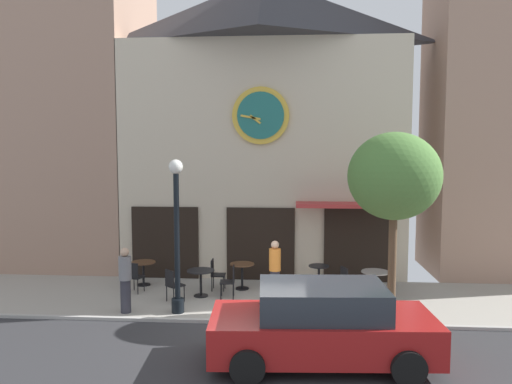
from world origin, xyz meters
TOP-DOWN VIEW (x-y plane):
  - ground_plane at (0.00, -1.33)m, footprint 24.10×10.76m
  - clock_building at (-0.08, 5.46)m, footprint 9.19×4.26m
  - neighbor_building_left at (-8.05, 6.52)m, footprint 6.79×4.99m
  - street_lamp at (-1.99, 0.70)m, footprint 0.36×0.36m
  - street_tree at (3.36, 0.76)m, footprint 2.25×2.02m
  - cafe_table_leftmost at (-3.60, 3.08)m, footprint 0.74×0.74m
  - cafe_table_center at (-1.65, 2.11)m, footprint 0.77×0.77m
  - cafe_table_rightmost at (-0.56, 2.90)m, footprint 0.72×0.72m
  - cafe_table_near_door at (1.70, 2.99)m, footprint 0.60×0.60m
  - cafe_table_center_left at (3.22, 2.35)m, footprint 0.77×0.77m
  - cafe_chair_facing_wall at (2.43, 2.17)m, footprint 0.52×0.52m
  - cafe_chair_curbside at (-1.34, 2.76)m, footprint 0.41×0.41m
  - cafe_chair_mid_row at (-3.63, 2.27)m, footprint 0.49×0.49m
  - cafe_chair_outer at (-2.31, 1.52)m, footprint 0.57×0.57m
  - cafe_chair_near_tree at (-0.81, 2.03)m, footprint 0.43×0.43m
  - pedestrian_orange at (0.44, 1.82)m, footprint 0.44×0.44m
  - pedestrian_grey at (-3.31, 0.60)m, footprint 0.44×0.44m
  - parked_car_red at (1.49, -2.01)m, footprint 4.40×2.22m

SIDE VIEW (x-z plane):
  - ground_plane at x=0.00m, z-range -0.09..0.04m
  - cafe_table_near_door at x=1.70m, z-range 0.11..0.84m
  - cafe_table_leftmost at x=-3.60m, z-range 0.16..0.89m
  - cafe_chair_facing_wall at x=2.43m, z-range 0.08..0.98m
  - cafe_chair_curbside at x=-1.34m, z-range 0.08..0.98m
  - cafe_chair_mid_row at x=-3.63m, z-range 0.08..0.98m
  - cafe_chair_outer at x=-2.31m, z-range 0.08..0.98m
  - cafe_chair_near_tree at x=-0.81m, z-range 0.08..0.98m
  - cafe_table_center_left at x=3.22m, z-range 0.18..0.92m
  - cafe_table_rightmost at x=-0.56m, z-range 0.16..0.93m
  - cafe_table_center at x=-1.65m, z-range 0.18..0.93m
  - parked_car_red at x=1.49m, z-range -0.01..1.54m
  - pedestrian_orange at x=0.44m, z-range 0.03..1.70m
  - pedestrian_grey at x=-3.31m, z-range 0.03..1.70m
  - street_lamp at x=-1.99m, z-range 0.03..3.93m
  - street_tree at x=3.36m, z-range 1.19..5.76m
  - clock_building at x=-0.08m, z-range 0.18..9.96m
  - neighbor_building_left at x=-8.05m, z-range 0.00..15.94m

